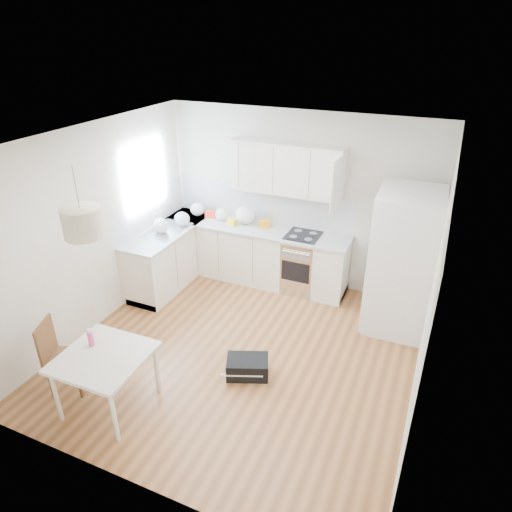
{
  "coord_description": "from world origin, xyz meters",
  "views": [
    {
      "loc": [
        2.04,
        -4.2,
        3.77
      ],
      "look_at": [
        0.04,
        0.4,
        1.2
      ],
      "focal_mm": 32.0,
      "sensor_mm": 36.0,
      "label": 1
    }
  ],
  "objects_px": {
    "refrigerator": "(404,262)",
    "dining_chair": "(67,356)",
    "dining_table": "(104,361)",
    "gym_bag": "(248,367)"
  },
  "relations": [
    {
      "from": "refrigerator",
      "to": "dining_chair",
      "type": "bearing_deg",
      "value": -140.83
    },
    {
      "from": "refrigerator",
      "to": "dining_table",
      "type": "distance_m",
      "value": 3.89
    },
    {
      "from": "dining_chair",
      "to": "gym_bag",
      "type": "bearing_deg",
      "value": 8.1
    },
    {
      "from": "dining_table",
      "to": "refrigerator",
      "type": "bearing_deg",
      "value": 46.46
    },
    {
      "from": "gym_bag",
      "to": "dining_chair",
      "type": "bearing_deg",
      "value": -172.38
    },
    {
      "from": "refrigerator",
      "to": "gym_bag",
      "type": "height_order",
      "value": "refrigerator"
    },
    {
      "from": "gym_bag",
      "to": "dining_table",
      "type": "bearing_deg",
      "value": -159.88
    },
    {
      "from": "dining_table",
      "to": "gym_bag",
      "type": "xyz_separation_m",
      "value": [
        1.17,
        1.05,
        -0.51
      ]
    },
    {
      "from": "refrigerator",
      "to": "dining_chair",
      "type": "relative_size",
      "value": 2.15
    },
    {
      "from": "refrigerator",
      "to": "gym_bag",
      "type": "relative_size",
      "value": 3.91
    }
  ]
}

